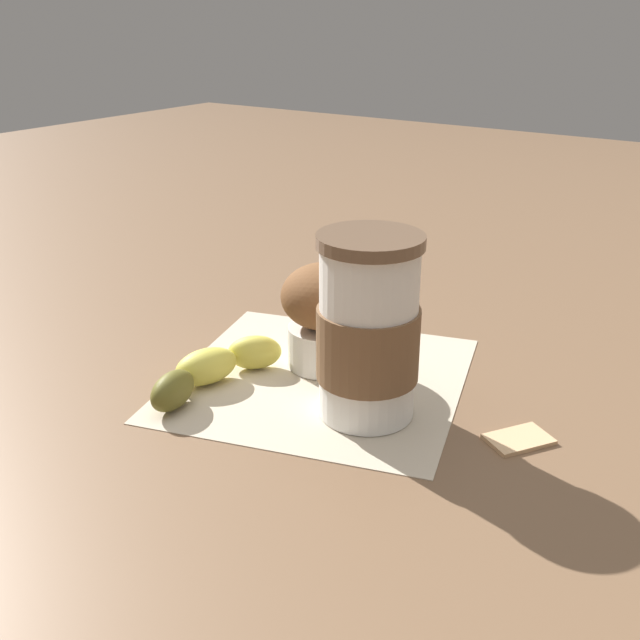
{
  "coord_description": "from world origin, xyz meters",
  "views": [
    {
      "loc": [
        -0.35,
        0.51,
        0.32
      ],
      "look_at": [
        0.0,
        0.0,
        0.06
      ],
      "focal_mm": 42.0,
      "sensor_mm": 36.0,
      "label": 1
    }
  ],
  "objects_px": {
    "coffee_cup": "(368,332)",
    "muffin": "(324,312)",
    "banana": "(212,369)",
    "sugar_packet": "(520,436)"
  },
  "relations": [
    {
      "from": "coffee_cup",
      "to": "sugar_packet",
      "type": "height_order",
      "value": "coffee_cup"
    },
    {
      "from": "coffee_cup",
      "to": "muffin",
      "type": "relative_size",
      "value": 1.55
    },
    {
      "from": "banana",
      "to": "sugar_packet",
      "type": "relative_size",
      "value": 3.02
    },
    {
      "from": "banana",
      "to": "sugar_packet",
      "type": "distance_m",
      "value": 0.27
    },
    {
      "from": "sugar_packet",
      "to": "banana",
      "type": "bearing_deg",
      "value": 14.98
    },
    {
      "from": "muffin",
      "to": "banana",
      "type": "bearing_deg",
      "value": 57.18
    },
    {
      "from": "coffee_cup",
      "to": "sugar_packet",
      "type": "bearing_deg",
      "value": -164.74
    },
    {
      "from": "coffee_cup",
      "to": "muffin",
      "type": "xyz_separation_m",
      "value": [
        0.08,
        -0.05,
        -0.02
      ]
    },
    {
      "from": "coffee_cup",
      "to": "banana",
      "type": "bearing_deg",
      "value": 14.73
    },
    {
      "from": "coffee_cup",
      "to": "banana",
      "type": "height_order",
      "value": "coffee_cup"
    }
  ]
}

